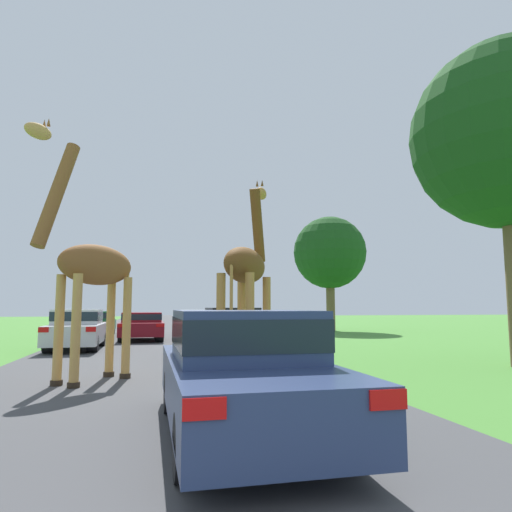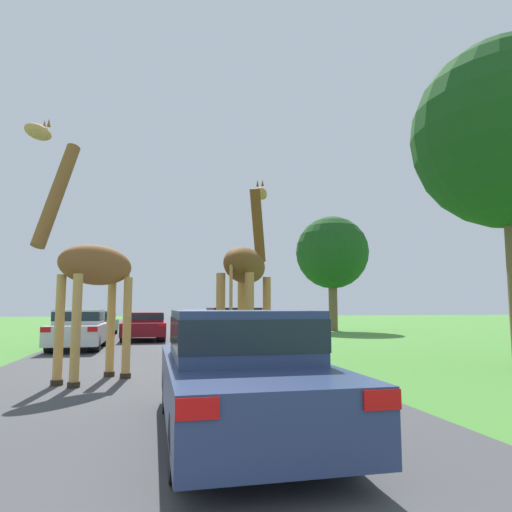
# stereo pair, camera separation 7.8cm
# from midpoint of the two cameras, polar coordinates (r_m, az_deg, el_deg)

# --- Properties ---
(road) EXTENTS (7.77, 120.00, 0.00)m
(road) POSITION_cam_midpoint_polar(r_m,az_deg,el_deg) (30.21, -13.07, -9.16)
(road) COLOR #424244
(road) RESTS_ON ground
(giraffe_near_road) EXTENTS (1.73, 2.69, 4.75)m
(giraffe_near_road) POSITION_cam_midpoint_polar(r_m,az_deg,el_deg) (10.15, -1.40, -2.14)
(giraffe_near_road) COLOR #B77F3D
(giraffe_near_road) RESTS_ON ground
(giraffe_companion) EXTENTS (2.17, 2.32, 5.18)m
(giraffe_companion) POSITION_cam_midpoint_polar(r_m,az_deg,el_deg) (10.20, -20.15, -1.52)
(giraffe_companion) COLOR tan
(giraffe_companion) RESTS_ON ground
(car_lead_maroon) EXTENTS (1.77, 4.53, 1.50)m
(car_lead_maroon) POSITION_cam_midpoint_polar(r_m,az_deg,el_deg) (5.79, -2.18, -13.89)
(car_lead_maroon) COLOR navy
(car_lead_maroon) RESTS_ON ground
(car_queue_right) EXTENTS (1.81, 4.13, 1.38)m
(car_queue_right) POSITION_cam_midpoint_polar(r_m,az_deg,el_deg) (26.70, -7.70, -8.05)
(car_queue_right) COLOR silver
(car_queue_right) RESTS_ON ground
(car_queue_left) EXTENTS (1.96, 3.94, 1.29)m
(car_queue_left) POSITION_cam_midpoint_polar(r_m,az_deg,el_deg) (22.16, -14.19, -8.40)
(car_queue_left) COLOR maroon
(car_queue_left) RESTS_ON ground
(car_far_ahead) EXTENTS (1.76, 4.17, 1.46)m
(car_far_ahead) POSITION_cam_midpoint_polar(r_m,az_deg,el_deg) (18.19, -21.56, -8.41)
(car_far_ahead) COLOR silver
(car_far_ahead) RESTS_ON ground
(car_verge_right) EXTENTS (1.73, 4.43, 1.52)m
(car_verge_right) POSITION_cam_midpoint_polar(r_m,az_deg,el_deg) (15.33, -3.20, -9.19)
(car_verge_right) COLOR black
(car_verge_right) RESTS_ON ground
(car_rear_follower) EXTENTS (1.92, 4.62, 1.31)m
(car_rear_follower) POSITION_cam_midpoint_polar(r_m,az_deg,el_deg) (26.57, -19.58, -7.85)
(car_rear_follower) COLOR #144C28
(car_rear_follower) RESTS_ON ground
(tree_left_edge) EXTENTS (5.12, 5.12, 8.77)m
(tree_left_edge) POSITION_cam_midpoint_polar(r_m,az_deg,el_deg) (14.52, 28.80, 12.99)
(tree_left_edge) COLOR brown
(tree_left_edge) RESTS_ON ground
(tree_right_cluster) EXTENTS (4.81, 4.81, 7.57)m
(tree_right_cluster) POSITION_cam_midpoint_polar(r_m,az_deg,el_deg) (30.84, 9.13, 0.37)
(tree_right_cluster) COLOR brown
(tree_right_cluster) RESTS_ON ground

